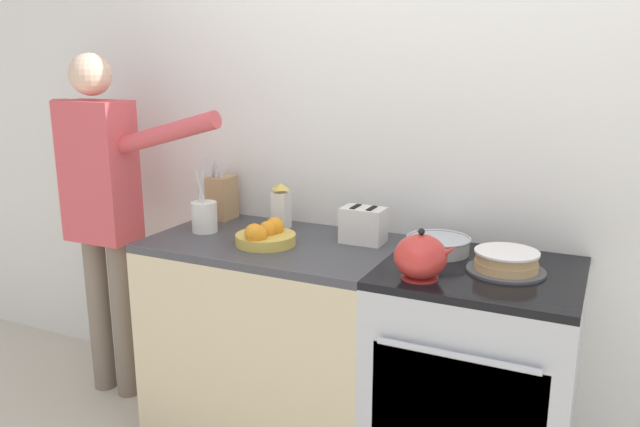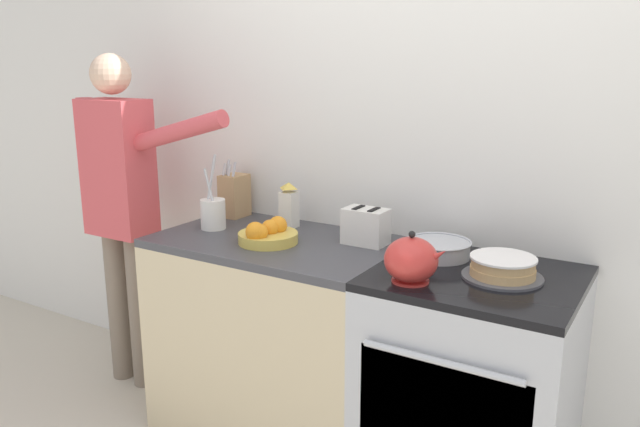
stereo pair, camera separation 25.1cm
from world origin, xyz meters
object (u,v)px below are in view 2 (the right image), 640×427
(fruit_bowl, at_px, (267,234))
(tea_kettle, at_px, (412,260))
(knife_block, at_px, (234,195))
(milk_carton, at_px, (289,206))
(stove_range, at_px, (470,390))
(person_baker, at_px, (121,194))
(layer_cake, at_px, (503,268))
(toaster, at_px, (366,226))
(mixing_bowl, at_px, (438,248))
(utensil_crock, at_px, (213,213))

(fruit_bowl, bearing_deg, tea_kettle, -9.64)
(knife_block, xyz_separation_m, milk_carton, (0.35, -0.03, -0.01))
(stove_range, bearing_deg, person_baker, -179.03)
(layer_cake, bearing_deg, knife_block, 171.20)
(fruit_bowl, relative_size, person_baker, 0.15)
(knife_block, bearing_deg, toaster, -6.35)
(mixing_bowl, distance_m, toaster, 0.33)
(milk_carton, bearing_deg, person_baker, -165.72)
(layer_cake, xyz_separation_m, mixing_bowl, (-0.28, 0.12, -0.00))
(fruit_bowl, distance_m, milk_carton, 0.28)
(stove_range, xyz_separation_m, milk_carton, (-0.95, 0.19, 0.56))
(tea_kettle, bearing_deg, person_baker, 174.25)
(knife_block, bearing_deg, mixing_bowl, -5.04)
(fruit_bowl, height_order, milk_carton, milk_carton)
(mixing_bowl, xyz_separation_m, knife_block, (-1.10, 0.10, 0.07))
(mixing_bowl, height_order, toaster, toaster)
(stove_range, xyz_separation_m, fruit_bowl, (-0.88, -0.08, 0.50))
(tea_kettle, distance_m, utensil_crock, 1.07)
(toaster, bearing_deg, knife_block, 173.65)
(knife_block, relative_size, utensil_crock, 0.83)
(person_baker, bearing_deg, toaster, 3.57)
(fruit_bowl, xyz_separation_m, toaster, (0.36, 0.21, 0.04))
(stove_range, distance_m, utensil_crock, 1.34)
(toaster, relative_size, milk_carton, 0.93)
(knife_block, distance_m, utensil_crock, 0.24)
(tea_kettle, height_order, fruit_bowl, tea_kettle)
(layer_cake, relative_size, utensil_crock, 0.84)
(layer_cake, height_order, utensil_crock, utensil_crock)
(mixing_bowl, xyz_separation_m, fruit_bowl, (-0.68, -0.20, 0.01))
(utensil_crock, height_order, fruit_bowl, utensil_crock)
(person_baker, bearing_deg, layer_cake, -2.64)
(utensil_crock, bearing_deg, milk_carton, 35.41)
(mixing_bowl, distance_m, knife_block, 1.10)
(utensil_crock, distance_m, fruit_bowl, 0.36)
(utensil_crock, bearing_deg, person_baker, -178.14)
(stove_range, relative_size, utensil_crock, 2.73)
(utensil_crock, bearing_deg, fruit_bowl, -10.32)
(layer_cake, distance_m, milk_carton, 1.05)
(mixing_bowl, bearing_deg, tea_kettle, -85.99)
(tea_kettle, height_order, mixing_bowl, tea_kettle)
(layer_cake, height_order, toaster, toaster)
(milk_carton, bearing_deg, utensil_crock, -144.59)
(fruit_bowl, xyz_separation_m, person_baker, (-0.93, 0.05, 0.06))
(stove_range, distance_m, toaster, 0.76)
(tea_kettle, xyz_separation_m, fruit_bowl, (-0.70, 0.12, -0.04))
(knife_block, bearing_deg, person_baker, -154.04)
(stove_range, relative_size, person_baker, 0.54)
(milk_carton, bearing_deg, tea_kettle, -26.46)
(tea_kettle, distance_m, person_baker, 1.65)
(layer_cake, height_order, person_baker, person_baker)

